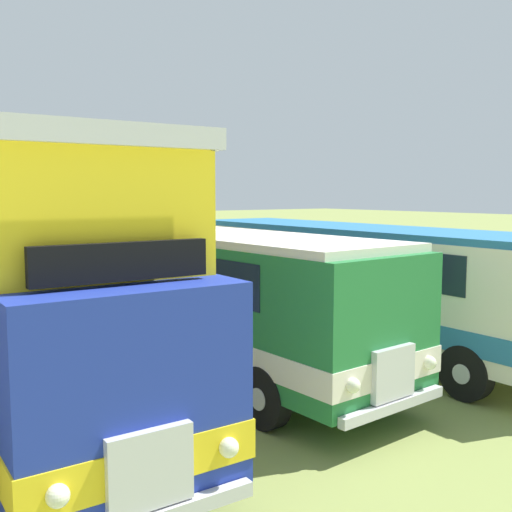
# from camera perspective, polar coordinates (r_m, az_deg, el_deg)

# --- Properties ---
(bus_fifth_in_row) EXTENTS (2.72, 10.70, 4.52)m
(bus_fifth_in_row) POSITION_cam_1_polar(r_m,az_deg,el_deg) (10.90, -21.97, -1.95)
(bus_fifth_in_row) COLOR #1E339E
(bus_fifth_in_row) RESTS_ON ground
(bus_sixth_in_row) EXTENTS (3.11, 9.99, 2.99)m
(bus_sixth_in_row) POSITION_cam_1_polar(r_m,az_deg,el_deg) (12.71, -4.49, -3.20)
(bus_sixth_in_row) COLOR #237538
(bus_sixth_in_row) RESTS_ON ground
(bus_seventh_in_row) EXTENTS (2.67, 11.34, 2.99)m
(bus_seventh_in_row) POSITION_cam_1_polar(r_m,az_deg,el_deg) (14.81, 9.62, -1.92)
(bus_seventh_in_row) COLOR silver
(bus_seventh_in_row) RESTS_ON ground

